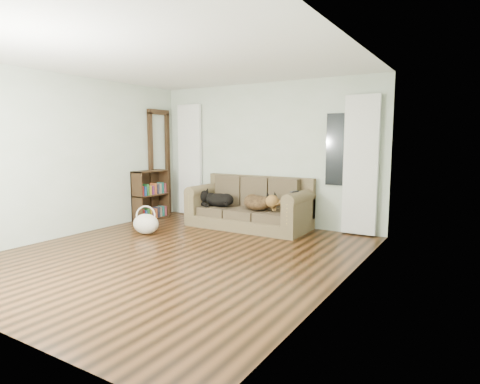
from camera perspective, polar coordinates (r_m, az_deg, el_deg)
The scene contains 15 objects.
floor at distance 5.63m, azimuth -8.72°, elevation -8.75°, with size 5.00×5.00×0.00m, color black.
ceiling at distance 5.51m, azimuth -9.28°, elevation 18.21°, with size 5.00×5.00×0.00m, color white.
wall_back at distance 7.50m, azimuth 3.51°, elevation 5.41°, with size 4.50×0.04×2.60m, color silver.
wall_left at distance 7.08m, azimuth -23.06°, elevation 4.72°, with size 0.04×5.00×2.60m, color silver.
wall_right at distance 4.32m, azimuth 14.48°, elevation 3.74°, with size 0.04×5.00×2.60m, color silver.
curtain_left at distance 8.37m, azimuth -7.13°, elevation 4.54°, with size 0.55×0.08×2.25m, color white.
curtain_right at distance 6.77m, azimuth 16.79°, elevation 3.63°, with size 0.55×0.08×2.25m, color white.
window_pane at distance 6.91m, azimuth 14.15°, elevation 5.86°, with size 0.50×0.03×1.20m, color black.
door_casing at distance 8.42m, azimuth -11.36°, elevation 3.79°, with size 0.07×0.60×2.10m, color black.
sofa at distance 7.14m, azimuth 1.18°, elevation -1.53°, with size 2.16×0.93×0.88m, color brown.
dog_black_lab at distance 7.37m, azimuth -3.20°, elevation -1.02°, with size 0.58×0.41×0.25m, color black.
dog_shepherd at distance 6.96m, azimuth 2.66°, elevation -1.43°, with size 0.63×0.44×0.28m, color black.
tv_remote at distance 6.54m, azimuth 7.75°, elevation 0.06°, with size 0.05×0.20×0.02m, color black.
tote_bag at distance 6.89m, azimuth -13.23°, elevation -4.51°, with size 0.46×0.36×0.34m, color beige.
bookshelf at distance 8.11m, azimuth -12.57°, elevation -0.27°, with size 0.29×0.77×0.97m, color black.
Camera 1 is at (3.50, -4.12, 1.56)m, focal length 30.00 mm.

